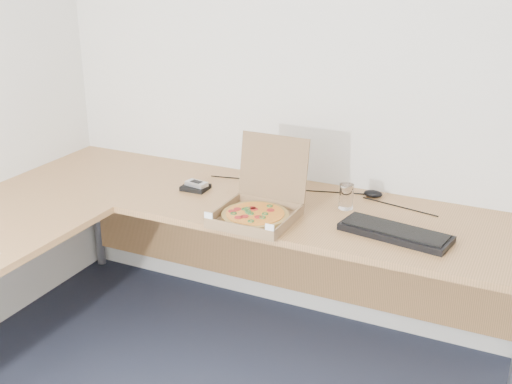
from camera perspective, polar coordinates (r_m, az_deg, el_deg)
The scene contains 9 objects.
room_shell at distance 1.44m, azimuth -5.89°, elevation -3.28°, with size 3.50×3.50×2.50m, color silver, non-canonical shape.
desk at distance 2.83m, azimuth -9.57°, elevation -3.09°, with size 2.50×2.20×0.73m.
pizza_box at distance 2.78m, azimuth 0.10°, elevation -1.64°, with size 0.32×0.37×0.33m.
drinking_glass at distance 2.92m, azimuth 7.88°, elevation -0.39°, with size 0.06×0.06×0.11m, color white.
keyboard at distance 2.69m, azimuth 12.07°, elevation -3.51°, with size 0.45×0.16×0.03m, color black.
mouse at distance 3.08m, azimuth 10.19°, elevation -0.15°, with size 0.09×0.06×0.03m, color black.
wallet at distance 3.14m, azimuth -5.31°, elevation 0.40°, with size 0.12×0.10×0.02m, color black.
phone at distance 3.13m, azimuth -5.22°, elevation 0.73°, with size 0.10×0.05×0.02m, color #B2B5BA.
cable_bundle at distance 3.12m, azimuth 5.11°, elevation 0.09°, with size 0.55×0.04×0.01m, color black, non-canonical shape.
Camera 1 is at (0.70, -1.12, 1.84)m, focal length 45.80 mm.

